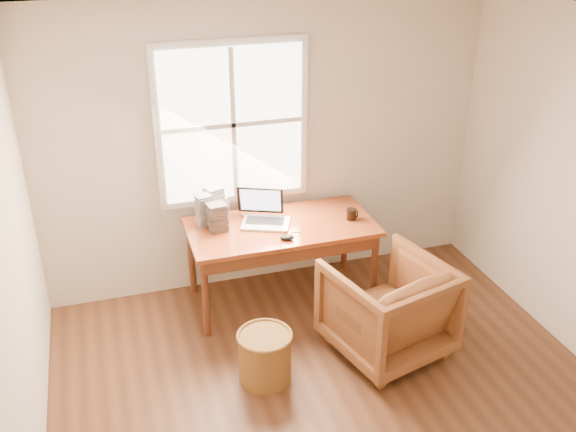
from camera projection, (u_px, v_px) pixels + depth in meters
name	position (u px, v px, depth m)	size (l,w,h in m)	color
room_shell	(356.00, 261.00, 3.83)	(4.04, 4.54, 2.64)	#54311D
desk	(281.00, 227.00, 5.50)	(1.60, 0.80, 0.04)	brown
armchair	(387.00, 308.00, 5.00)	(0.83, 0.86, 0.78)	brown
wicker_stool	(265.00, 357.00, 4.77)	(0.39, 0.39, 0.39)	brown
laptop	(266.00, 209.00, 5.42)	(0.40, 0.42, 0.30)	silver
mouse	(287.00, 238.00, 5.24)	(0.12, 0.07, 0.04)	black
coffee_mug	(351.00, 214.00, 5.56)	(0.09, 0.09, 0.10)	black
cd_stack_a	(214.00, 203.00, 5.55)	(0.14, 0.13, 0.29)	#AFB5BB
cd_stack_b	(217.00, 217.00, 5.35)	(0.15, 0.14, 0.24)	#232328
cd_stack_c	(204.00, 210.00, 5.42)	(0.13, 0.11, 0.28)	#A6A7B4
cd_stack_d	(219.00, 206.00, 5.63)	(0.13, 0.12, 0.17)	silver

